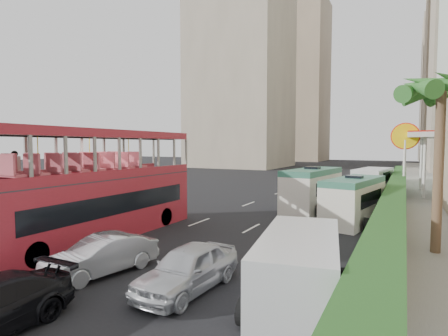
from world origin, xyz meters
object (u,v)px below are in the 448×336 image
Objects in this scene: car_silver_lane_b at (188,290)px; minibus_near at (312,189)px; panel_van_near at (299,271)px; minibus_far at (354,200)px; double_decker_bus at (99,184)px; car_silver_lane_a at (102,274)px; panel_van_far at (373,181)px; van_asset at (331,199)px; palm_tree at (438,170)px.

minibus_near is (0.13, 15.01, 1.38)m from car_silver_lane_b.
minibus_far is at bearing 80.21° from panel_van_near.
double_decker_bus is 5.57m from car_silver_lane_a.
double_decker_bus is at bearing 149.30° from car_silver_lane_a.
van_asset is at bearing -109.97° from panel_van_far.
minibus_far is 1.17× the size of panel_van_near.
double_decker_bus reaches higher than car_silver_lane_b.
car_silver_lane_a is 3.32m from car_silver_lane_b.
car_silver_lane_b is at bearing -23.91° from double_decker_bus.
car_silver_lane_a is 12.96m from palm_tree.
panel_van_far is (6.46, 25.41, 1.14)m from car_silver_lane_a.
palm_tree reaches higher than minibus_far.
van_asset is 15.05m from palm_tree.
palm_tree is at bearing -69.32° from panel_van_far.
palm_tree reaches higher than car_silver_lane_b.
double_decker_bus reaches higher than car_silver_lane_a.
minibus_far is (3.18, 11.99, 1.26)m from car_silver_lane_b.
minibus_near reaches higher than car_silver_lane_a.
van_asset is at bearing 66.69° from double_decker_bus.
palm_tree is (3.57, 6.64, 2.40)m from panel_van_near.
car_silver_lane_b is 0.69× the size of panel_van_far.
van_asset is (3.75, 20.55, 0.00)m from car_silver_lane_a.
panel_van_far is (3.15, 25.16, 1.14)m from car_silver_lane_b.
van_asset is 0.80× the size of palm_tree.
double_decker_bus reaches higher than van_asset.
double_decker_bus reaches higher than panel_van_near.
double_decker_bus is at bearing 155.37° from panel_van_near.
van_asset is 0.89× the size of panel_van_far.
panel_van_far is at bearing 100.76° from minibus_far.
minibus_near reaches higher than minibus_far.
panel_van_far is (-0.10, 24.71, 0.17)m from panel_van_near.
van_asset is at bearing 115.81° from palm_tree.
panel_van_near is 0.85× the size of panel_van_far.
minibus_far reaches higher than panel_van_far.
double_decker_bus is at bearing -128.17° from minibus_far.
car_silver_lane_a is at bearing -95.06° from panel_van_far.
double_decker_bus is 8.04m from car_silver_lane_b.
car_silver_lane_a is 0.68× the size of minibus_far.
double_decker_bus is 1.72× the size of palm_tree.
panel_van_far is at bearing 87.37° from car_silver_lane_a.
palm_tree is (10.13, 7.34, 3.38)m from car_silver_lane_a.
double_decker_bus is 2.25× the size of panel_van_near.
palm_tree is at bearing -72.46° from van_asset.
double_decker_bus is at bearing -121.58° from van_asset.
double_decker_bus is 13.92m from minibus_near.
car_silver_lane_a is at bearing -95.06° from minibus_near.
van_asset is (7.41, 17.20, -2.53)m from double_decker_bus.
panel_van_near is 7.91m from palm_tree.
panel_van_near is at bearing 17.74° from car_silver_lane_a.
car_silver_lane_b is 0.69× the size of minibus_far.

